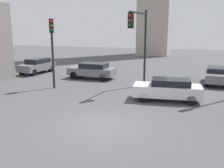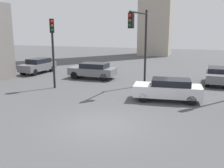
{
  "view_description": "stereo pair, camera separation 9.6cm",
  "coord_description": "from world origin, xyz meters",
  "px_view_note": "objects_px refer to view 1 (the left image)",
  "views": [
    {
      "loc": [
        3.94,
        -10.67,
        4.44
      ],
      "look_at": [
        -0.56,
        3.37,
        1.23
      ],
      "focal_mm": 41.38,
      "sensor_mm": 36.0,
      "label": 1
    },
    {
      "loc": [
        4.04,
        -10.65,
        4.44
      ],
      "look_at": [
        -0.56,
        3.37,
        1.23
      ],
      "focal_mm": 41.38,
      "sensor_mm": 36.0,
      "label": 2
    }
  ],
  "objects_px": {
    "traffic_light_1": "(52,40)",
    "car_1": "(37,66)",
    "car_0": "(216,75)",
    "car_2": "(92,70)",
    "traffic_light_3": "(139,34)",
    "car_4": "(168,89)"
  },
  "relations": [
    {
      "from": "car_4",
      "to": "traffic_light_3",
      "type": "bearing_deg",
      "value": -49.88
    },
    {
      "from": "traffic_light_3",
      "to": "car_4",
      "type": "height_order",
      "value": "traffic_light_3"
    },
    {
      "from": "car_4",
      "to": "traffic_light_1",
      "type": "bearing_deg",
      "value": -11.55
    },
    {
      "from": "traffic_light_3",
      "to": "car_1",
      "type": "height_order",
      "value": "traffic_light_3"
    },
    {
      "from": "traffic_light_1",
      "to": "car_1",
      "type": "bearing_deg",
      "value": -167.37
    },
    {
      "from": "car_0",
      "to": "car_4",
      "type": "bearing_deg",
      "value": -24.35
    },
    {
      "from": "car_2",
      "to": "car_1",
      "type": "bearing_deg",
      "value": -7.49
    },
    {
      "from": "traffic_light_3",
      "to": "car_1",
      "type": "bearing_deg",
      "value": -101.02
    },
    {
      "from": "car_0",
      "to": "car_2",
      "type": "bearing_deg",
      "value": -81.45
    },
    {
      "from": "traffic_light_1",
      "to": "car_4",
      "type": "distance_m",
      "value": 9.03
    },
    {
      "from": "traffic_light_1",
      "to": "car_4",
      "type": "height_order",
      "value": "traffic_light_1"
    },
    {
      "from": "traffic_light_3",
      "to": "car_0",
      "type": "height_order",
      "value": "traffic_light_3"
    },
    {
      "from": "traffic_light_1",
      "to": "car_0",
      "type": "height_order",
      "value": "traffic_light_1"
    },
    {
      "from": "car_1",
      "to": "car_0",
      "type": "bearing_deg",
      "value": 96.12
    },
    {
      "from": "car_0",
      "to": "car_2",
      "type": "xyz_separation_m",
      "value": [
        -10.34,
        -0.98,
        0.03
      ]
    },
    {
      "from": "car_0",
      "to": "car_1",
      "type": "relative_size",
      "value": 0.97
    },
    {
      "from": "traffic_light_3",
      "to": "car_2",
      "type": "distance_m",
      "value": 6.42
    },
    {
      "from": "car_0",
      "to": "car_2",
      "type": "distance_m",
      "value": 10.39
    },
    {
      "from": "traffic_light_1",
      "to": "car_1",
      "type": "distance_m",
      "value": 7.74
    },
    {
      "from": "car_1",
      "to": "car_2",
      "type": "relative_size",
      "value": 0.99
    },
    {
      "from": "car_2",
      "to": "car_4",
      "type": "xyz_separation_m",
      "value": [
        7.15,
        -5.16,
        -0.03
      ]
    },
    {
      "from": "traffic_light_3",
      "to": "car_4",
      "type": "relative_size",
      "value": 1.35
    }
  ]
}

